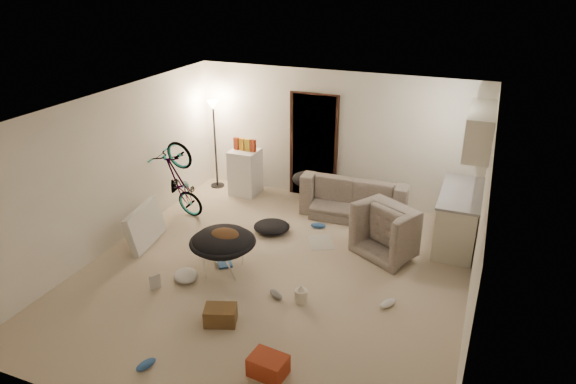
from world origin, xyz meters
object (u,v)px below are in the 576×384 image
at_px(mini_fridge, 245,172).
at_px(drink_case_b, 268,366).
at_px(armchair, 398,233).
at_px(tv_box, 145,226).
at_px(drink_case_a, 220,315).
at_px(sofa, 355,200).
at_px(saucer_chair, 223,247).
at_px(kitchen_counter, 458,219).
at_px(juicer, 301,295).
at_px(bicycle, 181,196).
at_px(floor_lamp, 214,126).

xyz_separation_m(mini_fridge, drink_case_b, (2.47, -4.45, -0.34)).
xyz_separation_m(armchair, tv_box, (-3.88, -1.32, 0.00)).
xyz_separation_m(drink_case_a, drink_case_b, (0.94, -0.61, 0.00)).
relative_size(sofa, mini_fridge, 2.10).
bearing_deg(drink_case_b, armchair, 82.71).
distance_m(sofa, drink_case_b, 4.36).
height_order(mini_fridge, saucer_chair, mini_fridge).
xyz_separation_m(kitchen_counter, tv_box, (-4.73, -1.92, -0.12)).
relative_size(kitchen_counter, drink_case_b, 3.66).
distance_m(saucer_chair, drink_case_b, 2.27).
bearing_deg(tv_box, drink_case_a, -41.25).
xyz_separation_m(kitchen_counter, drink_case_a, (-2.59, -3.30, -0.32)).
distance_m(saucer_chair, juicer, 1.40).
bearing_deg(bicycle, armchair, -79.60).
bearing_deg(armchair, drink_case_a, 87.14).
bearing_deg(saucer_chair, mini_fridge, 109.84).
bearing_deg(tv_box, kitchen_counter, 13.56).
relative_size(bicycle, mini_fridge, 1.67).
distance_m(bicycle, saucer_chair, 2.10).
height_order(armchair, juicer, armchair).
height_order(armchair, bicycle, bicycle).
height_order(armchair, drink_case_a, armchair).
distance_m(armchair, saucer_chair, 2.79).
bearing_deg(bicycle, drink_case_a, -132.11).
height_order(floor_lamp, saucer_chair, floor_lamp).
xyz_separation_m(armchair, bicycle, (-3.88, -0.25, 0.08)).
bearing_deg(armchair, drink_case_b, 106.30).
bearing_deg(floor_lamp, drink_case_b, -55.08).
relative_size(floor_lamp, juicer, 7.06).
relative_size(tv_box, drink_case_a, 2.39).
relative_size(bicycle, saucer_chair, 1.55).
xyz_separation_m(mini_fridge, tv_box, (-0.61, -2.47, -0.14)).
bearing_deg(drink_case_a, juicer, 25.67).
distance_m(kitchen_counter, tv_box, 5.11).
bearing_deg(armchair, bicycle, 33.54).
bearing_deg(tv_box, juicer, -19.38).
bearing_deg(drink_case_b, sofa, 98.68).
xyz_separation_m(floor_lamp, armchair, (3.98, -1.25, -0.99)).
relative_size(armchair, mini_fridge, 1.07).
bearing_deg(sofa, drink_case_a, 76.83).
relative_size(kitchen_counter, armchair, 1.55).
height_order(kitchen_counter, tv_box, kitchen_counter).
relative_size(mini_fridge, tv_box, 0.94).
bearing_deg(juicer, drink_case_b, -84.35).
relative_size(bicycle, juicer, 5.92).
bearing_deg(sofa, armchair, 131.34).
relative_size(sofa, saucer_chair, 1.95).
height_order(floor_lamp, bicycle, floor_lamp).
distance_m(mini_fridge, juicer, 3.84).
bearing_deg(juicer, saucer_chair, 168.09).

